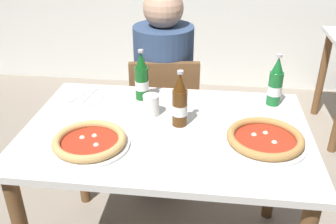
{
  "coord_description": "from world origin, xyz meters",
  "views": [
    {
      "loc": [
        0.17,
        -1.35,
        1.56
      ],
      "look_at": [
        0.0,
        0.05,
        0.8
      ],
      "focal_mm": 40.18,
      "sensor_mm": 36.0,
      "label": 1
    }
  ],
  "objects_px": {
    "dining_table_main": "(167,150)",
    "beer_bottle_left": "(142,79)",
    "paper_cup": "(151,105)",
    "pizza_marinara_far": "(90,142)",
    "beer_bottle_right": "(180,103)",
    "diner_seated": "(164,95)",
    "napkin_with_cutlery": "(84,97)",
    "pizza_margherita_near": "(265,139)",
    "beer_bottle_center": "(275,84)",
    "chair_behind_table": "(164,114)"
  },
  "relations": [
    {
      "from": "chair_behind_table",
      "to": "napkin_with_cutlery",
      "type": "distance_m",
      "value": 0.57
    },
    {
      "from": "diner_seated",
      "to": "paper_cup",
      "type": "relative_size",
      "value": 12.73
    },
    {
      "from": "napkin_with_cutlery",
      "to": "paper_cup",
      "type": "bearing_deg",
      "value": -20.27
    },
    {
      "from": "beer_bottle_right",
      "to": "napkin_with_cutlery",
      "type": "distance_m",
      "value": 0.54
    },
    {
      "from": "beer_bottle_center",
      "to": "pizza_marinara_far",
      "type": "bearing_deg",
      "value": -148.6
    },
    {
      "from": "chair_behind_table",
      "to": "diner_seated",
      "type": "relative_size",
      "value": 0.7
    },
    {
      "from": "diner_seated",
      "to": "pizza_margherita_near",
      "type": "relative_size",
      "value": 3.69
    },
    {
      "from": "diner_seated",
      "to": "beer_bottle_right",
      "type": "bearing_deg",
      "value": -76.34
    },
    {
      "from": "beer_bottle_right",
      "to": "paper_cup",
      "type": "relative_size",
      "value": 2.6
    },
    {
      "from": "chair_behind_table",
      "to": "pizza_marinara_far",
      "type": "relative_size",
      "value": 2.75
    },
    {
      "from": "pizza_marinara_far",
      "to": "paper_cup",
      "type": "relative_size",
      "value": 3.26
    },
    {
      "from": "beer_bottle_left",
      "to": "pizza_margherita_near",
      "type": "bearing_deg",
      "value": -31.73
    },
    {
      "from": "beer_bottle_left",
      "to": "beer_bottle_center",
      "type": "relative_size",
      "value": 1.0
    },
    {
      "from": "pizza_marinara_far",
      "to": "napkin_with_cutlery",
      "type": "relative_size",
      "value": 1.38
    },
    {
      "from": "chair_behind_table",
      "to": "beer_bottle_center",
      "type": "distance_m",
      "value": 0.75
    },
    {
      "from": "dining_table_main",
      "to": "paper_cup",
      "type": "height_order",
      "value": "paper_cup"
    },
    {
      "from": "dining_table_main",
      "to": "beer_bottle_left",
      "type": "relative_size",
      "value": 4.86
    },
    {
      "from": "diner_seated",
      "to": "pizza_marinara_far",
      "type": "height_order",
      "value": "diner_seated"
    },
    {
      "from": "pizza_margherita_near",
      "to": "beer_bottle_left",
      "type": "distance_m",
      "value": 0.65
    },
    {
      "from": "diner_seated",
      "to": "pizza_marinara_far",
      "type": "relative_size",
      "value": 3.91
    },
    {
      "from": "napkin_with_cutlery",
      "to": "chair_behind_table",
      "type": "bearing_deg",
      "value": 46.67
    },
    {
      "from": "beer_bottle_left",
      "to": "paper_cup",
      "type": "relative_size",
      "value": 2.6
    },
    {
      "from": "pizza_marinara_far",
      "to": "beer_bottle_center",
      "type": "bearing_deg",
      "value": 31.4
    },
    {
      "from": "pizza_margherita_near",
      "to": "pizza_marinara_far",
      "type": "distance_m",
      "value": 0.68
    },
    {
      "from": "dining_table_main",
      "to": "napkin_with_cutlery",
      "type": "relative_size",
      "value": 5.37
    },
    {
      "from": "diner_seated",
      "to": "napkin_with_cutlery",
      "type": "xyz_separation_m",
      "value": [
        -0.34,
        -0.42,
        0.17
      ]
    },
    {
      "from": "pizza_marinara_far",
      "to": "dining_table_main",
      "type": "bearing_deg",
      "value": 32.06
    },
    {
      "from": "beer_bottle_right",
      "to": "napkin_with_cutlery",
      "type": "height_order",
      "value": "beer_bottle_right"
    },
    {
      "from": "pizza_margherita_near",
      "to": "beer_bottle_right",
      "type": "xyz_separation_m",
      "value": [
        -0.35,
        0.11,
        0.08
      ]
    },
    {
      "from": "pizza_marinara_far",
      "to": "beer_bottle_center",
      "type": "xyz_separation_m",
      "value": [
        0.75,
        0.46,
        0.08
      ]
    },
    {
      "from": "dining_table_main",
      "to": "beer_bottle_right",
      "type": "distance_m",
      "value": 0.23
    },
    {
      "from": "dining_table_main",
      "to": "pizza_margherita_near",
      "type": "relative_size",
      "value": 3.66
    },
    {
      "from": "beer_bottle_left",
      "to": "beer_bottle_center",
      "type": "height_order",
      "value": "same"
    },
    {
      "from": "pizza_marinara_far",
      "to": "beer_bottle_right",
      "type": "relative_size",
      "value": 1.25
    },
    {
      "from": "chair_behind_table",
      "to": "pizza_marinara_far",
      "type": "distance_m",
      "value": 0.86
    },
    {
      "from": "pizza_marinara_far",
      "to": "beer_bottle_right",
      "type": "xyz_separation_m",
      "value": [
        0.33,
        0.21,
        0.08
      ]
    },
    {
      "from": "chair_behind_table",
      "to": "beer_bottle_center",
      "type": "bearing_deg",
      "value": 141.87
    },
    {
      "from": "diner_seated",
      "to": "beer_bottle_center",
      "type": "distance_m",
      "value": 0.74
    },
    {
      "from": "pizza_marinara_far",
      "to": "paper_cup",
      "type": "distance_m",
      "value": 0.35
    },
    {
      "from": "napkin_with_cutlery",
      "to": "pizza_margherita_near",
      "type": "bearing_deg",
      "value": -20.61
    },
    {
      "from": "diner_seated",
      "to": "pizza_marinara_far",
      "type": "xyz_separation_m",
      "value": [
        -0.18,
        -0.83,
        0.19
      ]
    },
    {
      "from": "beer_bottle_left",
      "to": "napkin_with_cutlery",
      "type": "xyz_separation_m",
      "value": [
        -0.28,
        -0.03,
        -0.1
      ]
    },
    {
      "from": "beer_bottle_left",
      "to": "paper_cup",
      "type": "bearing_deg",
      "value": -65.91
    },
    {
      "from": "beer_bottle_right",
      "to": "beer_bottle_center",
      "type": "bearing_deg",
      "value": 30.26
    },
    {
      "from": "beer_bottle_left",
      "to": "beer_bottle_right",
      "type": "height_order",
      "value": "same"
    },
    {
      "from": "paper_cup",
      "to": "diner_seated",
      "type": "bearing_deg",
      "value": 91.78
    },
    {
      "from": "paper_cup",
      "to": "beer_bottle_left",
      "type": "bearing_deg",
      "value": 114.09
    },
    {
      "from": "chair_behind_table",
      "to": "beer_bottle_right",
      "type": "height_order",
      "value": "beer_bottle_right"
    },
    {
      "from": "pizza_margherita_near",
      "to": "paper_cup",
      "type": "xyz_separation_m",
      "value": [
        -0.48,
        0.18,
        0.03
      ]
    },
    {
      "from": "dining_table_main",
      "to": "beer_bottle_center",
      "type": "distance_m",
      "value": 0.59
    }
  ]
}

